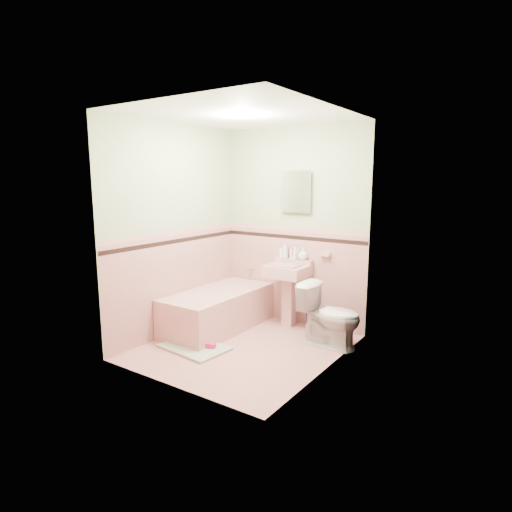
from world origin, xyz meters
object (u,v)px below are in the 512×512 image
Objects in this scene: sink at (286,296)px; toilet at (330,315)px; medicine_cabinet at (296,192)px; soap_bottle_right at (303,254)px; bucket at (315,320)px; bathtub at (218,311)px; soap_bottle_left at (285,250)px; shoe at (209,345)px; soap_bottle_mid at (295,251)px.

toilet is at bearing -20.57° from sink.
soap_bottle_right is at bearing -13.36° from medicine_cabinet.
bucket is at bearing -11.90° from medicine_cabinet.
bathtub is 1.43m from toilet.
soap_bottle_left reaches higher than bathtub.
medicine_cabinet reaches higher than shoe.
soap_bottle_mid is 1.27× the size of soap_bottle_right.
toilet is 0.61m from bucket.
sink is 0.57m from soap_bottle_right.
medicine_cabinet reaches higher than soap_bottle_right.
shoe is (0.37, -0.61, -0.17)m from bathtub.
medicine_cabinet is at bearing 56.90° from toilet.
shoe is (-0.31, -1.14, -0.34)m from sink.
soap_bottle_left is at bearing 180.00° from soap_bottle_mid.
sink is (0.68, 0.53, 0.17)m from bathtub.
medicine_cabinet is 0.78m from soap_bottle_right.
sink reaches higher than shoe.
bucket reaches higher than shoe.
sink is 3.89× the size of soap_bottle_left.
medicine_cabinet is 2.15m from shoe.
bathtub is 1.22m from bucket.
medicine_cabinet is at bearing 90.00° from sink.
toilet is (0.72, -0.48, -1.35)m from medicine_cabinet.
sink is 0.60m from soap_bottle_left.
sink is 3.54× the size of bucket.
toilet is at bearing -33.66° from medicine_cabinet.
soap_bottle_left is at bearing 62.62° from toilet.
soap_bottle_right is at bearing 41.37° from bathtub.
soap_bottle_right is at bearing 54.94° from sink.
sink is at bearing -157.36° from bucket.
bathtub is 7.34× the size of soap_bottle_left.
soap_bottle_left reaches higher than soap_bottle_mid.
bucket is at bearing -7.09° from soap_bottle_mid.
sink is 1.32m from medicine_cabinet.
shoe is (-0.31, -1.35, -1.64)m from medicine_cabinet.
medicine_cabinet is (0.00, 0.21, 1.30)m from sink.
soap_bottle_right is (0.13, 0.18, 0.53)m from sink.
medicine_cabinet is 0.76m from soap_bottle_left.
toilet is (0.85, -0.45, -0.60)m from soap_bottle_left.
soap_bottle_mid reaches higher than bathtub.
bathtub is at bearing -138.63° from soap_bottle_right.
shoe is (-0.32, -1.32, -0.89)m from soap_bottle_mid.
bathtub is 7.60× the size of soap_bottle_mid.
medicine_cabinet reaches higher than soap_bottle_mid.
bathtub is at bearing -142.07° from sink.
shoe is (-0.43, -1.32, -0.87)m from soap_bottle_right.
bathtub is at bearing 101.02° from toilet.
soap_bottle_left is 1.04× the size of soap_bottle_mid.
bucket is (0.46, -0.04, -0.84)m from soap_bottle_left.
soap_bottle_mid reaches higher than toilet.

